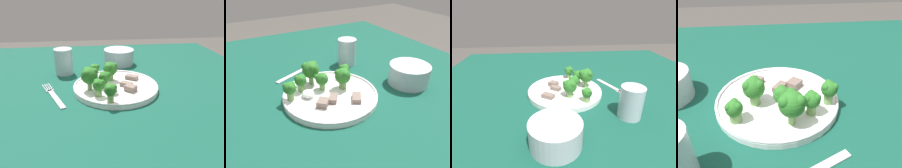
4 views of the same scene
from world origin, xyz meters
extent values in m
cube|color=#114738|center=(0.00, 0.00, 0.70)|extent=(1.22, 1.19, 0.03)
cylinder|color=brown|center=(-0.55, 0.53, 0.34)|extent=(0.06, 0.06, 0.69)
cylinder|color=brown|center=(0.55, 0.53, 0.34)|extent=(0.06, 0.06, 0.69)
cylinder|color=white|center=(0.05, 0.01, 0.72)|extent=(0.27, 0.27, 0.01)
torus|color=white|center=(0.05, 0.01, 0.73)|extent=(0.27, 0.27, 0.01)
cube|color=silver|center=(-0.13, -0.04, 0.72)|extent=(0.07, 0.13, 0.00)
cube|color=silver|center=(-0.16, 0.02, 0.72)|extent=(0.03, 0.02, 0.00)
cube|color=silver|center=(-0.16, 0.05, 0.72)|extent=(0.02, 0.05, 0.00)
cube|color=silver|center=(-0.16, 0.04, 0.72)|extent=(0.02, 0.05, 0.00)
cube|color=silver|center=(-0.17, 0.04, 0.72)|extent=(0.02, 0.05, 0.00)
cube|color=silver|center=(-0.18, 0.04, 0.72)|extent=(0.02, 0.05, 0.00)
cylinder|color=#B7BCC6|center=(0.10, 0.26, 0.75)|extent=(0.12, 0.12, 0.06)
cylinder|color=white|center=(0.10, 0.26, 0.74)|extent=(0.10, 0.10, 0.05)
cylinder|color=#B2C1CC|center=(-0.12, 0.17, 0.76)|extent=(0.07, 0.07, 0.10)
cylinder|color=silver|center=(-0.12, 0.17, 0.74)|extent=(0.06, 0.06, 0.05)
cylinder|color=#709E56|center=(0.04, 0.06, 0.74)|extent=(0.02, 0.02, 0.02)
sphere|color=#286B23|center=(0.04, 0.06, 0.77)|extent=(0.05, 0.05, 0.05)
sphere|color=#286B23|center=(0.05, 0.06, 0.78)|extent=(0.02, 0.02, 0.02)
sphere|color=#286B23|center=(0.03, 0.07, 0.78)|extent=(0.02, 0.02, 0.02)
sphere|color=#286B23|center=(0.03, 0.04, 0.78)|extent=(0.02, 0.02, 0.02)
cylinder|color=#709E56|center=(0.02, 0.00, 0.74)|extent=(0.02, 0.02, 0.02)
sphere|color=#286B23|center=(0.02, 0.00, 0.76)|extent=(0.04, 0.04, 0.04)
sphere|color=#286B23|center=(0.03, 0.00, 0.77)|extent=(0.02, 0.02, 0.02)
sphere|color=#286B23|center=(0.01, 0.01, 0.77)|extent=(0.02, 0.02, 0.02)
sphere|color=#286B23|center=(0.01, -0.01, 0.77)|extent=(0.02, 0.02, 0.02)
cylinder|color=#709E56|center=(-0.03, -0.01, 0.74)|extent=(0.01, 0.01, 0.03)
sphere|color=#286B23|center=(-0.03, -0.01, 0.77)|extent=(0.05, 0.05, 0.05)
sphere|color=#286B23|center=(-0.01, -0.01, 0.79)|extent=(0.02, 0.02, 0.02)
sphere|color=#286B23|center=(-0.04, 0.00, 0.79)|extent=(0.02, 0.02, 0.02)
sphere|color=#286B23|center=(-0.04, -0.03, 0.79)|extent=(0.02, 0.02, 0.02)
cylinder|color=#709E56|center=(-0.01, 0.09, 0.74)|extent=(0.02, 0.02, 0.02)
sphere|color=#286B23|center=(-0.01, 0.09, 0.76)|extent=(0.03, 0.03, 0.03)
sphere|color=#286B23|center=(0.00, 0.09, 0.77)|extent=(0.01, 0.01, 0.01)
sphere|color=#286B23|center=(-0.02, 0.10, 0.77)|extent=(0.01, 0.01, 0.01)
sphere|color=#286B23|center=(-0.02, 0.08, 0.77)|extent=(0.01, 0.01, 0.01)
cylinder|color=#709E56|center=(0.02, -0.10, 0.74)|extent=(0.02, 0.02, 0.02)
sphere|color=#286B23|center=(0.02, -0.10, 0.76)|extent=(0.03, 0.03, 0.03)
sphere|color=#286B23|center=(0.03, -0.10, 0.77)|extent=(0.02, 0.02, 0.02)
sphere|color=#286B23|center=(0.02, -0.09, 0.77)|extent=(0.02, 0.02, 0.02)
sphere|color=#286B23|center=(0.02, -0.11, 0.77)|extent=(0.02, 0.02, 0.02)
cylinder|color=#709E56|center=(-0.01, -0.06, 0.74)|extent=(0.02, 0.02, 0.02)
sphere|color=#286B23|center=(-0.01, -0.06, 0.76)|extent=(0.03, 0.03, 0.03)
sphere|color=#286B23|center=(0.01, -0.06, 0.77)|extent=(0.02, 0.02, 0.02)
sphere|color=#286B23|center=(-0.01, -0.05, 0.77)|extent=(0.02, 0.02, 0.02)
sphere|color=#286B23|center=(-0.01, -0.07, 0.77)|extent=(0.02, 0.02, 0.02)
cube|color=#756056|center=(0.11, 0.06, 0.73)|extent=(0.05, 0.04, 0.01)
cube|color=#756056|center=(0.09, -0.03, 0.74)|extent=(0.04, 0.04, 0.02)
cube|color=#756056|center=(0.08, 0.00, 0.73)|extent=(0.04, 0.04, 0.01)
ellipsoid|color=white|center=(0.03, -0.05, 0.74)|extent=(0.04, 0.03, 0.02)
camera|label=1|loc=(-0.03, -0.62, 1.01)|focal=35.00mm
camera|label=2|loc=(0.52, -0.23, 1.06)|focal=35.00mm
camera|label=3|loc=(0.11, 0.58, 1.02)|focal=28.00mm
camera|label=4|loc=(-0.34, 0.02, 1.02)|focal=35.00mm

